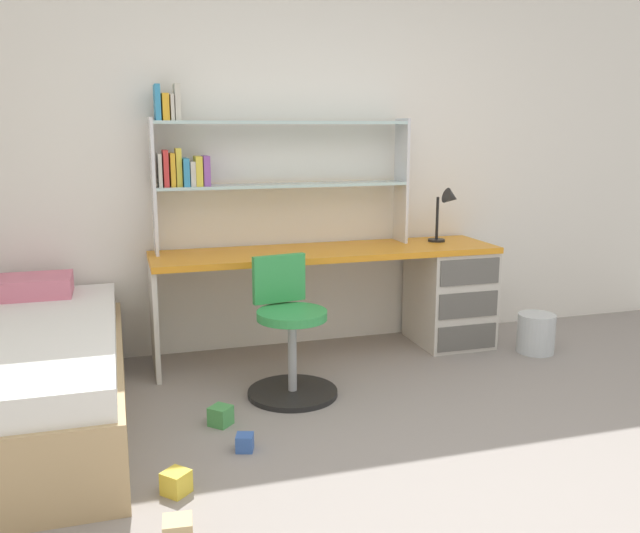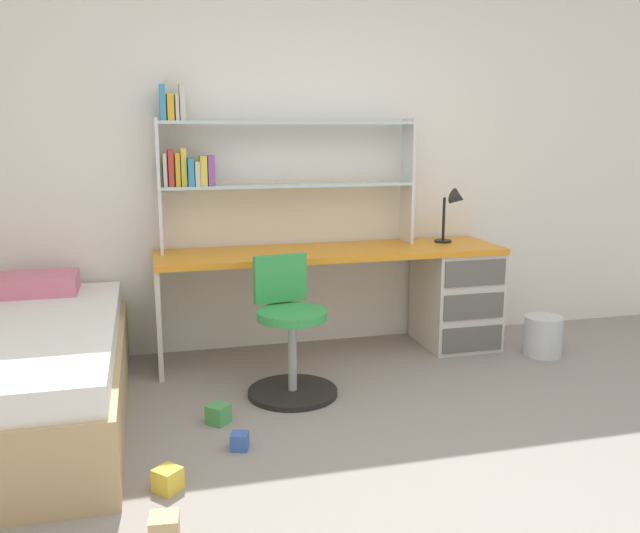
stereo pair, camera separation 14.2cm
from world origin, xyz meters
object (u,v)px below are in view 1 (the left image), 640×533
object	(u,v)px
desk_lamp	(448,206)
toy_block_natural_1	(178,533)
toy_block_yellow_0	(176,482)
toy_block_blue_3	(245,443)
swivel_chair	(290,341)
bed_platform	(17,380)
desk	(413,288)
waste_bin	(536,333)
toy_block_green_2	(221,416)
bookshelf_hutch	(247,159)

from	to	relation	value
desk_lamp	toy_block_natural_1	size ratio (longest dim) A/B	3.55
toy_block_yellow_0	toy_block_blue_3	size ratio (longest dim) A/B	1.23
swivel_chair	bed_platform	xyz separation A→B (m)	(-1.44, -0.07, -0.05)
desk	bed_platform	world-z (taller)	desk
desk_lamp	toy_block_blue_3	size ratio (longest dim) A/B	4.73
desk_lamp	toy_block_yellow_0	world-z (taller)	desk_lamp
swivel_chair	bed_platform	bearing A→B (deg)	-177.41
bed_platform	toy_block_blue_3	world-z (taller)	bed_platform
waste_bin	toy_block_natural_1	distance (m)	2.99
desk	toy_block_green_2	xyz separation A→B (m)	(-1.50, -0.92, -0.37)
bookshelf_hutch	toy_block_green_2	distance (m)	1.72
desk_lamp	toy_block_natural_1	bearing A→B (deg)	-136.68
bookshelf_hutch	toy_block_natural_1	xyz separation A→B (m)	(-0.68, -2.08, -1.27)
desk	toy_block_yellow_0	size ratio (longest dim) A/B	23.17
toy_block_yellow_0	desk_lamp	bearing A→B (deg)	37.68
swivel_chair	toy_block_blue_3	distance (m)	0.79
waste_bin	toy_block_green_2	distance (m)	2.32
waste_bin	toy_block_blue_3	xyz separation A→B (m)	(-2.19, -0.86, -0.09)
toy_block_yellow_0	toy_block_natural_1	world-z (taller)	toy_block_natural_1
toy_block_yellow_0	toy_block_green_2	xyz separation A→B (m)	(0.28, 0.62, 0.00)
desk_lamp	toy_block_blue_3	world-z (taller)	desk_lamp
desk	waste_bin	distance (m)	0.89
toy_block_yellow_0	toy_block_green_2	distance (m)	0.68
toy_block_yellow_0	bookshelf_hutch	bearing A→B (deg)	69.02
desk_lamp	swivel_chair	xyz separation A→B (m)	(-1.32, -0.66, -0.67)
desk	bookshelf_hutch	size ratio (longest dim) A/B	1.35
bookshelf_hutch	swivel_chair	world-z (taller)	bookshelf_hutch
toy_block_green_2	toy_block_blue_3	xyz separation A→B (m)	(0.07, -0.32, -0.01)
desk_lamp	bed_platform	xyz separation A→B (m)	(-2.76, -0.72, -0.71)
waste_bin	toy_block_yellow_0	size ratio (longest dim) A/B	2.70
desk	desk_lamp	xyz separation A→B (m)	(0.27, 0.05, 0.56)
swivel_chair	bed_platform	world-z (taller)	swivel_chair
waste_bin	toy_block_green_2	size ratio (longest dim) A/B	2.66
bed_platform	waste_bin	size ratio (longest dim) A/B	7.26
desk_lamp	toy_block_green_2	size ratio (longest dim) A/B	3.78
swivel_chair	desk_lamp	bearing A→B (deg)	26.52
desk_lamp	toy_block_green_2	bearing A→B (deg)	-151.33
waste_bin	toy_block_blue_3	size ratio (longest dim) A/B	3.33
swivel_chair	toy_block_yellow_0	bearing A→B (deg)	-128.41
bookshelf_hutch	toy_block_natural_1	bearing A→B (deg)	-108.12
waste_bin	toy_block_green_2	world-z (taller)	waste_bin
swivel_chair	toy_block_blue_3	size ratio (longest dim) A/B	9.82
bookshelf_hutch	bed_platform	size ratio (longest dim) A/B	0.87
toy_block_blue_3	waste_bin	bearing A→B (deg)	21.38
toy_block_green_2	desk	bearing A→B (deg)	31.55
bed_platform	toy_block_blue_3	distance (m)	1.22
toy_block_green_2	toy_block_natural_1	bearing A→B (deg)	-107.25
bed_platform	toy_block_green_2	distance (m)	1.04
toy_block_natural_1	toy_block_green_2	size ratio (longest dim) A/B	1.07
bed_platform	waste_bin	distance (m)	3.26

